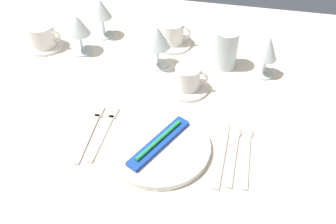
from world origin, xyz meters
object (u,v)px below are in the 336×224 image
at_px(toothbrush_package, 159,142).
at_px(wine_glass_far, 158,39).
at_px(dinner_knife, 221,156).
at_px(spoon_dessert, 247,149).
at_px(fork_outer, 105,131).
at_px(dinner_plate, 159,147).
at_px(spoon_soup, 235,148).
at_px(coffee_cup_far, 43,35).
at_px(fork_inner, 91,131).
at_px(coffee_cup_right, 172,32).
at_px(wine_glass_left, 101,11).
at_px(wine_glass_centre, 268,50).
at_px(coffee_cup_left, 189,76).
at_px(drink_tumbler, 226,51).
at_px(wine_glass_right, 78,27).

xyz_separation_m(toothbrush_package, wine_glass_far, (-0.08, 0.35, 0.08)).
relative_size(dinner_knife, wine_glass_far, 1.56).
bearing_deg(spoon_dessert, fork_outer, -178.22).
height_order(toothbrush_package, spoon_dessert, toothbrush_package).
distance_m(dinner_plate, dinner_knife, 0.16).
height_order(spoon_soup, coffee_cup_far, coffee_cup_far).
relative_size(toothbrush_package, fork_inner, 0.95).
relative_size(fork_outer, coffee_cup_right, 1.94).
bearing_deg(fork_outer, spoon_soup, 1.47).
distance_m(coffee_cup_right, wine_glass_left, 0.25).
distance_m(dinner_plate, wine_glass_centre, 0.46).
relative_size(dinner_knife, wine_glass_left, 1.59).
bearing_deg(coffee_cup_right, dinner_knife, -65.30).
distance_m(dinner_knife, wine_glass_centre, 0.39).
bearing_deg(dinner_knife, dinner_plate, -177.76).
relative_size(spoon_soup, coffee_cup_left, 2.08).
height_order(dinner_knife, wine_glass_far, wine_glass_far).
xyz_separation_m(toothbrush_package, spoon_soup, (0.19, 0.04, -0.02)).
bearing_deg(spoon_dessert, drink_tumbler, 104.70).
distance_m(coffee_cup_left, wine_glass_left, 0.42).
distance_m(toothbrush_package, coffee_cup_right, 0.49).
xyz_separation_m(fork_inner, wine_glass_left, (-0.11, 0.46, 0.10)).
relative_size(fork_outer, drink_tumbler, 1.61).
bearing_deg(wine_glass_right, toothbrush_package, -47.19).
relative_size(dinner_plate, spoon_soup, 1.30).
bearing_deg(coffee_cup_far, spoon_dessert, -25.21).
relative_size(dinner_knife, wine_glass_centre, 1.59).
height_order(fork_inner, coffee_cup_left, coffee_cup_left).
xyz_separation_m(dinner_knife, drink_tumbler, (-0.03, 0.39, 0.05)).
relative_size(dinner_knife, drink_tumbler, 1.75).
height_order(dinner_plate, wine_glass_far, wine_glass_far).
distance_m(coffee_cup_far, wine_glass_centre, 0.75).
height_order(fork_outer, wine_glass_right, wine_glass_right).
bearing_deg(wine_glass_left, spoon_dessert, -39.76).
bearing_deg(dinner_knife, coffee_cup_right, 114.70).
distance_m(dinner_plate, spoon_dessert, 0.23).
distance_m(coffee_cup_left, drink_tumbler, 0.17).
bearing_deg(dinner_plate, dinner_knife, 2.24).
height_order(spoon_dessert, wine_glass_right, wine_glass_right).
height_order(wine_glass_far, drink_tumbler, wine_glass_far).
distance_m(coffee_cup_far, wine_glass_far, 0.41).
height_order(spoon_soup, coffee_cup_right, coffee_cup_right).
xyz_separation_m(coffee_cup_far, wine_glass_far, (0.41, -0.03, 0.05)).
xyz_separation_m(coffee_cup_left, wine_glass_left, (-0.34, 0.23, 0.05)).
relative_size(spoon_dessert, wine_glass_left, 1.49).
relative_size(coffee_cup_right, wine_glass_left, 0.76).
bearing_deg(wine_glass_centre, fork_inner, -142.54).
bearing_deg(spoon_dessert, toothbrush_package, -169.28).
bearing_deg(wine_glass_right, wine_glass_far, -5.75).
bearing_deg(spoon_dessert, wine_glass_left, 140.24).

